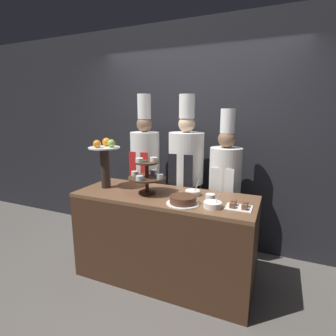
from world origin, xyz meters
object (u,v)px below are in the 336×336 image
(cake_square_tray, at_px, (239,206))
(serving_bowl_near, at_px, (213,205))
(chef_center_left, at_px, (186,172))
(fruit_pedestal, at_px, (105,158))
(chef_left, at_px, (145,168))
(chef_center_right, at_px, (225,183))
(tiered_stand, at_px, (147,175))
(serving_bowl_far, at_px, (193,193))
(cup_white, at_px, (210,198))
(cake_round, at_px, (183,200))

(cake_square_tray, height_order, serving_bowl_near, serving_bowl_near)
(serving_bowl_near, height_order, chef_center_left, chef_center_left)
(fruit_pedestal, height_order, chef_center_left, chef_center_left)
(chef_left, height_order, chef_center_right, chef_left)
(tiered_stand, xyz_separation_m, chef_center_right, (0.66, 0.60, -0.17))
(fruit_pedestal, relative_size, serving_bowl_far, 3.52)
(chef_center_right, bearing_deg, fruit_pedestal, -152.91)
(cake_square_tray, xyz_separation_m, chef_center_left, (-0.71, 0.66, 0.09))
(chef_center_right, bearing_deg, chef_left, -180.00)
(chef_center_right, bearing_deg, serving_bowl_far, -114.71)
(cake_square_tray, bearing_deg, cup_white, 165.26)
(fruit_pedestal, height_order, serving_bowl_far, fruit_pedestal)
(cake_round, xyz_separation_m, cup_white, (0.21, 0.16, 0.00))
(serving_bowl_near, height_order, chef_left, chef_left)
(tiered_stand, xyz_separation_m, cake_square_tray, (0.91, -0.05, -0.17))
(tiered_stand, relative_size, chef_left, 0.20)
(serving_bowl_far, bearing_deg, serving_bowl_near, -44.51)
(cup_white, bearing_deg, cake_round, -141.83)
(cup_white, relative_size, chef_center_right, 0.05)
(cake_round, xyz_separation_m, chef_left, (-0.78, 0.75, 0.08))
(fruit_pedestal, bearing_deg, serving_bowl_near, -6.83)
(cake_round, relative_size, chef_center_right, 0.17)
(cake_round, xyz_separation_m, chef_center_left, (-0.24, 0.75, 0.07))
(tiered_stand, bearing_deg, cake_round, -18.30)
(cup_white, bearing_deg, fruit_pedestal, -179.61)
(tiered_stand, bearing_deg, serving_bowl_far, 15.98)
(cup_white, height_order, cake_square_tray, cup_white)
(chef_left, bearing_deg, chef_center_left, -0.00)
(fruit_pedestal, distance_m, serving_bowl_far, 0.99)
(serving_bowl_far, bearing_deg, cake_square_tray, -20.68)
(cake_round, relative_size, serving_bowl_near, 1.88)
(serving_bowl_far, bearing_deg, chef_left, 148.56)
(fruit_pedestal, relative_size, cake_square_tray, 2.41)
(cup_white, xyz_separation_m, chef_center_left, (-0.44, 0.59, 0.07))
(tiered_stand, bearing_deg, serving_bowl_near, -10.85)
(tiered_stand, height_order, cup_white, tiered_stand)
(cake_square_tray, xyz_separation_m, serving_bowl_near, (-0.21, -0.08, 0.01))
(cake_square_tray, distance_m, chef_left, 1.42)
(chef_center_right, bearing_deg, cup_white, -91.53)
(cake_round, height_order, cup_white, cake_round)
(tiered_stand, xyz_separation_m, fruit_pedestal, (-0.50, 0.01, 0.13))
(chef_left, bearing_deg, cake_square_tray, -27.62)
(cake_round, distance_m, chef_left, 1.08)
(fruit_pedestal, height_order, serving_bowl_near, fruit_pedestal)
(fruit_pedestal, distance_m, cake_round, 0.99)
(serving_bowl_near, bearing_deg, chef_center_right, 93.46)
(chef_center_right, bearing_deg, tiered_stand, -137.47)
(cake_round, bearing_deg, serving_bowl_far, 89.69)
(fruit_pedestal, bearing_deg, chef_left, 74.99)
(cake_round, height_order, cake_square_tray, cake_round)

